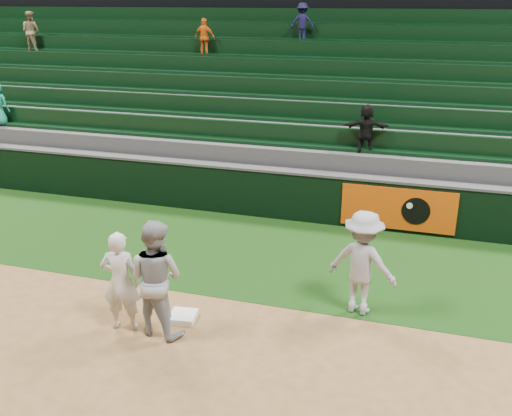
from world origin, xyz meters
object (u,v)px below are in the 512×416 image
at_px(first_base, 183,316).
at_px(first_baseman, 121,281).
at_px(base_coach, 362,263).
at_px(baserunner, 156,278).

relative_size(first_base, first_baseman, 0.26).
bearing_deg(base_coach, baserunner, 40.39).
distance_m(first_baseman, baserunner, 0.62).
xyz_separation_m(first_base, baserunner, (-0.22, -0.46, 0.93)).
xyz_separation_m(first_base, first_baseman, (-0.83, -0.53, 0.81)).
bearing_deg(first_base, baserunner, -115.72).
bearing_deg(first_baseman, baserunner, 174.31).
xyz_separation_m(first_base, base_coach, (2.85, 1.15, 0.89)).
xyz_separation_m(first_baseman, base_coach, (3.68, 1.67, 0.08)).
distance_m(first_baseman, base_coach, 4.04).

